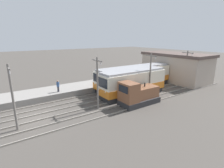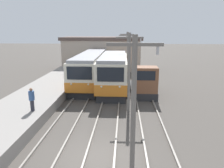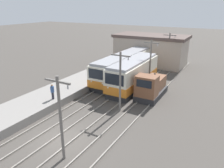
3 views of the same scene
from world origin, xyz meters
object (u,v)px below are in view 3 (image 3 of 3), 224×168
Objects in this scene: catenary_mast_distant at (169,50)px; person_on_platform at (52,91)px; commuter_train_left at (123,67)px; commuter_train_center at (133,75)px; catenary_mast_mid at (120,80)px; catenary_mast_near at (61,116)px; catenary_mast_far at (150,61)px; shunting_locomotive at (151,87)px.

person_on_platform is at bearing -108.87° from catenary_mast_distant.
commuter_train_center is at bearing -44.66° from commuter_train_left.
person_on_platform is (-6.59, -19.27, -1.62)m from catenary_mast_distant.
commuter_train_center is (2.80, -2.77, 0.05)m from commuter_train_left.
catenary_mast_distant is at bearing 90.00° from catenary_mast_mid.
commuter_train_left is at bearing 135.34° from commuter_train_center.
catenary_mast_mid reaches higher than commuter_train_center.
catenary_mast_distant is (1.51, 10.19, 1.59)m from commuter_train_center.
catenary_mast_near is 16.80m from catenary_mast_far.
catenary_mast_far is (4.31, -0.98, 1.64)m from commuter_train_left.
commuter_train_left is 4.71m from catenary_mast_far.
person_on_platform is (-6.59, 5.92, -1.62)m from catenary_mast_near.
commuter_train_left reaches higher than person_on_platform.
catenary_mast_mid is 3.71× the size of person_on_platform.
catenary_mast_far reaches higher than commuter_train_center.
commuter_train_left is 2.33× the size of catenary_mast_near.
catenary_mast_far is (0.00, 8.40, 0.00)m from catenary_mast_mid.
commuter_train_left is at bearing 141.78° from shunting_locomotive.
catenary_mast_mid is at bearing -65.32° from commuter_train_left.
catenary_mast_far is 8.40m from catenary_mast_distant.
catenary_mast_far reaches higher than commuter_train_left.
commuter_train_left is at bearing 167.22° from catenary_mast_far.
catenary_mast_near is at bearing -76.37° from commuter_train_left.
commuter_train_left is 2.33× the size of catenary_mast_mid.
catenary_mast_far is at bearing 112.55° from shunting_locomotive.
shunting_locomotive is 0.87× the size of catenary_mast_mid.
catenary_mast_mid is (0.00, 8.40, 0.00)m from catenary_mast_near.
catenary_mast_far is at bearing 90.00° from catenary_mast_near.
person_on_platform is at bearing -100.88° from commuter_train_left.
catenary_mast_distant reaches higher than person_on_platform.
catenary_mast_near is (4.31, -17.78, 1.64)m from commuter_train_left.
catenary_mast_near is at bearing -90.00° from catenary_mast_far.
catenary_mast_far reaches higher than person_on_platform.
catenary_mast_near is at bearing -41.97° from person_on_platform.
shunting_locomotive is at bearing 72.77° from catenary_mast_mid.
commuter_train_center reaches higher than shunting_locomotive.
catenary_mast_mid is 8.40m from catenary_mast_far.
catenary_mast_mid is 1.00× the size of catenary_mast_far.
person_on_platform is (-6.59, -2.47, -1.62)m from catenary_mast_mid.
commuter_train_center is 6.33× the size of person_on_platform.
catenary_mast_far and catenary_mast_distant have the same top height.
commuter_train_center is 1.71× the size of catenary_mast_distant.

